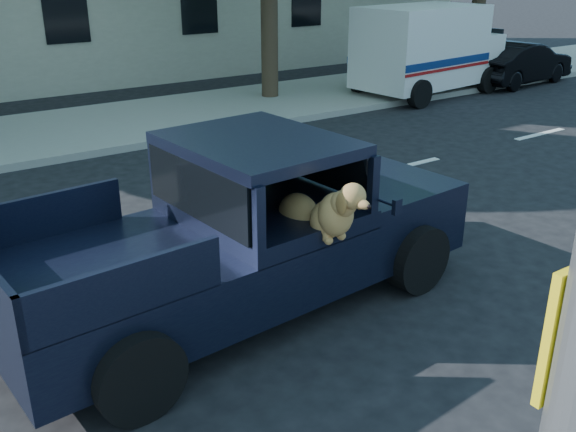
% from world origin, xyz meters
% --- Properties ---
extents(ground, '(120.00, 120.00, 0.00)m').
position_xyz_m(ground, '(0.00, 0.00, 0.00)').
color(ground, black).
rests_on(ground, ground).
extents(far_sidewalk, '(60.00, 4.00, 0.15)m').
position_xyz_m(far_sidewalk, '(0.00, 9.20, 0.07)').
color(far_sidewalk, gray).
rests_on(far_sidewalk, ground).
extents(lane_stripes, '(21.60, 0.14, 0.01)m').
position_xyz_m(lane_stripes, '(2.00, 3.40, 0.01)').
color(lane_stripes, silver).
rests_on(lane_stripes, ground).
extents(pickup_truck, '(5.37, 2.81, 1.87)m').
position_xyz_m(pickup_truck, '(-1.19, 0.74, 0.63)').
color(pickup_truck, black).
rests_on(pickup_truck, ground).
extents(mail_truck, '(4.55, 2.62, 2.39)m').
position_xyz_m(mail_truck, '(9.02, 7.89, 1.05)').
color(mail_truck, silver).
rests_on(mail_truck, ground).
extents(parked_sedan, '(1.69, 3.95, 1.26)m').
position_xyz_m(parked_sedan, '(12.53, 7.43, 0.63)').
color(parked_sedan, black).
rests_on(parked_sedan, ground).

